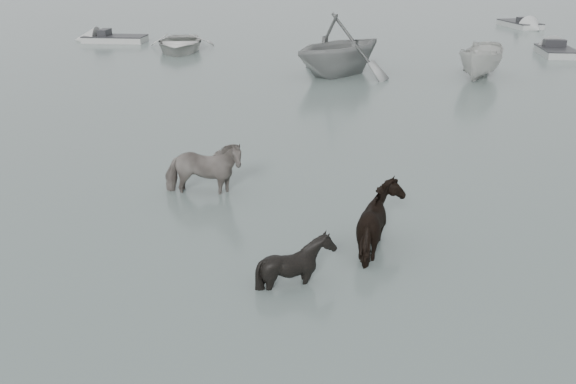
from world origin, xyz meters
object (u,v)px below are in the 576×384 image
(pony_pinto, at_px, (203,162))
(rowboat_lead, at_px, (179,41))
(pony_black, at_px, (296,250))
(pony_dark, at_px, (385,211))

(pony_pinto, relative_size, rowboat_lead, 0.39)
(pony_pinto, bearing_deg, pony_black, -148.67)
(pony_dark, height_order, pony_black, pony_dark)
(pony_pinto, height_order, rowboat_lead, pony_pinto)
(pony_dark, bearing_deg, pony_pinto, 42.67)
(pony_dark, height_order, rowboat_lead, pony_dark)
(rowboat_lead, bearing_deg, pony_dark, -75.11)
(pony_black, bearing_deg, rowboat_lead, 36.20)
(pony_pinto, height_order, pony_dark, pony_pinto)
(pony_pinto, xyz_separation_m, pony_black, (2.88, -3.82, -0.17))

